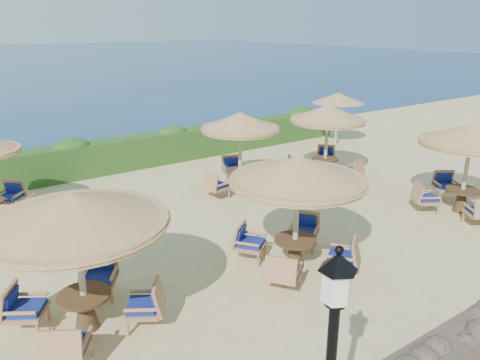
# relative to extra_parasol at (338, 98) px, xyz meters

# --- Properties ---
(ground) EXTENTS (120.00, 120.00, 0.00)m
(ground) POSITION_rel_extra_parasol_xyz_m (-7.80, -5.20, -2.17)
(ground) COLOR #CBB881
(ground) RESTS_ON ground
(hedge) EXTENTS (18.00, 0.90, 1.20)m
(hedge) POSITION_rel_extra_parasol_xyz_m (-7.80, 2.00, -1.57)
(hedge) COLOR #1E4014
(hedge) RESTS_ON ground
(extra_parasol) EXTENTS (2.30, 2.30, 2.41)m
(extra_parasol) POSITION_rel_extra_parasol_xyz_m (0.00, 0.00, 0.00)
(extra_parasol) COLOR tan
(extra_parasol) RESTS_ON ground
(cafe_set_0) EXTENTS (3.27, 3.27, 2.65)m
(cafe_set_0) POSITION_rel_extra_parasol_xyz_m (-13.73, -7.06, -0.24)
(cafe_set_0) COLOR tan
(cafe_set_0) RESTS_ON ground
(cafe_set_1) EXTENTS (3.04, 3.04, 2.65)m
(cafe_set_1) POSITION_rel_extra_parasol_xyz_m (-9.08, -7.52, -0.29)
(cafe_set_1) COLOR tan
(cafe_set_1) RESTS_ON ground
(cafe_set_2) EXTENTS (2.88, 2.88, 2.65)m
(cafe_set_2) POSITION_rel_extra_parasol_xyz_m (-2.80, -7.82, -0.33)
(cafe_set_2) COLOR tan
(cafe_set_2) RESTS_ON ground
(cafe_set_4) EXTENTS (2.72, 2.73, 2.65)m
(cafe_set_4) POSITION_rel_extra_parasol_xyz_m (-7.12, -2.53, -0.32)
(cafe_set_4) COLOR tan
(cafe_set_4) RESTS_ON ground
(cafe_set_5) EXTENTS (2.79, 2.79, 2.65)m
(cafe_set_5) POSITION_rel_extra_parasol_xyz_m (-3.76, -3.11, -0.29)
(cafe_set_5) COLOR tan
(cafe_set_5) RESTS_ON ground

